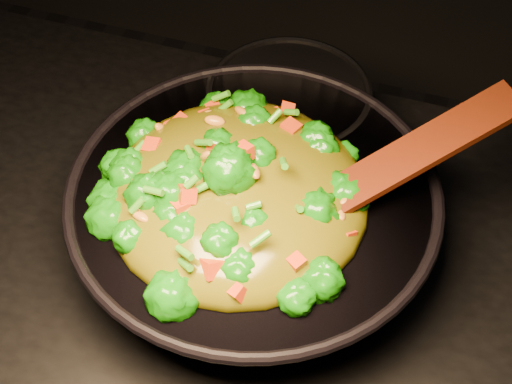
% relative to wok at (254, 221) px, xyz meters
% --- Properties ---
extents(wok, '(0.59, 0.59, 0.13)m').
position_rel_wok_xyz_m(wok, '(0.00, 0.00, 0.00)').
color(wok, black).
rests_on(wok, stovetop).
extents(stir_fry, '(0.43, 0.43, 0.11)m').
position_rel_wok_xyz_m(stir_fry, '(-0.01, -0.02, 0.12)').
color(stir_fry, '#157408').
rests_on(stir_fry, wok).
extents(spatula, '(0.29, 0.25, 0.14)m').
position_rel_wok_xyz_m(spatula, '(0.16, 0.03, 0.13)').
color(spatula, '#321007').
rests_on(spatula, wok).
extents(back_pot, '(0.24, 0.24, 0.13)m').
position_rel_wok_xyz_m(back_pot, '(-0.01, 0.20, 0.00)').
color(back_pot, black).
rests_on(back_pot, stovetop).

